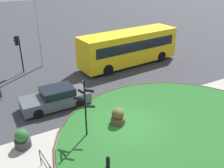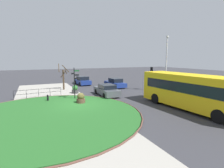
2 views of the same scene
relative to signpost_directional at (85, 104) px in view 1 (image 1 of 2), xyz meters
name	(u,v)px [view 1 (image 1 of 2)]	position (x,y,z in m)	size (l,w,h in m)	color
ground	(127,125)	(2.57, -0.21, -2.03)	(120.00, 120.00, 0.00)	#333338
sidewalk_paving	(149,144)	(2.57, -2.38, -2.02)	(32.00, 7.65, 0.02)	#9E998E
grass_island	(187,138)	(4.68, -3.06, -1.98)	(14.28, 14.28, 0.10)	#235B23
grass_kerb_ring	(187,138)	(4.68, -3.06, -1.98)	(14.59, 14.59, 0.11)	brown
signpost_directional	(85,104)	(0.00, 0.00, 0.00)	(0.90, 0.93, 3.50)	black
bollard_foreground	(108,163)	(-0.20, -2.86, -1.66)	(0.19, 0.19, 0.73)	black
bus_yellow	(129,47)	(8.21, 8.33, -0.36)	(9.92, 3.23, 3.10)	yellow
car_trailing	(56,98)	(-0.41, 3.96, -1.39)	(4.53, 1.92, 1.37)	#474C51
traffic_light_near	(18,46)	(-1.13, 11.20, 0.39)	(0.49, 0.29, 3.30)	black
lamppost_tall	(38,23)	(0.92, 11.93, 1.95)	(0.32, 0.32, 7.39)	#B7B7BC
planter_near_signpost	(22,139)	(-3.31, 0.75, -1.55)	(0.84, 0.84, 1.06)	#383838
planter_kerbside	(118,117)	(2.10, 0.08, -1.54)	(0.86, 0.86, 1.09)	brown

